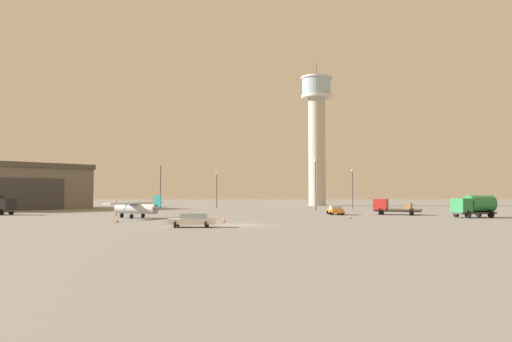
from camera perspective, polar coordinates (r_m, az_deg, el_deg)
ground_plane at (r=50.38m, az=-1.97°, el=-6.40°), size 400.00×400.00×0.00m
control_tower at (r=128.82m, az=7.19°, el=5.10°), size 8.25×8.25×38.02m
hangar at (r=111.41m, az=-27.41°, el=-1.63°), size 34.78×34.68×9.28m
airplane_silver at (r=65.63m, az=-13.90°, el=-4.20°), size 7.88×9.84×3.06m
truck_flatbed_red at (r=76.79m, az=15.52°, el=-4.12°), size 7.31×5.25×2.40m
truck_fuel_tanker_green at (r=72.05m, az=24.40°, el=-3.70°), size 6.06×4.22×3.04m
car_white at (r=47.52m, az=-7.50°, el=-5.72°), size 4.51×2.35×1.37m
car_orange at (r=75.03m, az=9.36°, el=-4.56°), size 2.26×4.18×1.37m
light_post_west at (r=100.46m, az=-11.21°, el=-1.29°), size 0.44×0.44×9.41m
light_post_east at (r=91.82m, az=7.06°, el=-1.10°), size 0.44×0.44×9.73m
light_post_north at (r=101.40m, az=11.31°, el=-1.66°), size 0.44×0.44×8.21m
light_post_centre at (r=104.39m, az=-4.66°, el=-1.84°), size 0.44×0.44×7.82m
traffic_cone_near_left at (r=64.10m, az=11.00°, el=-5.29°), size 0.36×0.36×0.58m
traffic_cone_near_right at (r=55.23m, az=-3.83°, el=-5.77°), size 0.36×0.36×0.59m
traffic_cone_mid_apron at (r=57.30m, az=-16.10°, el=-5.56°), size 0.36×0.36×0.57m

